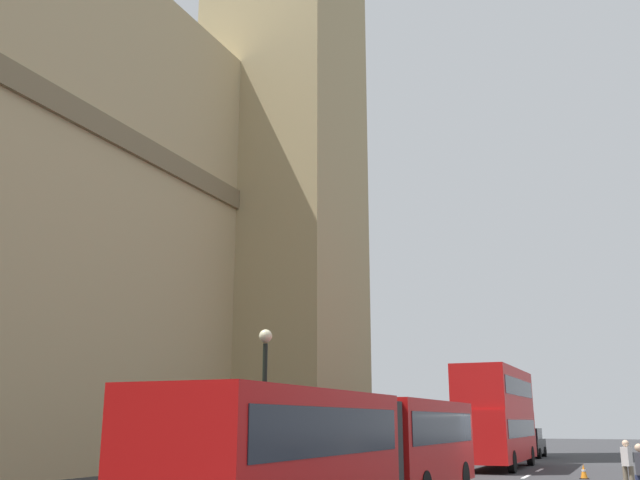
{
  "coord_description": "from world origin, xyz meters",
  "views": [
    {
      "loc": [
        -25.06,
        -4.67,
        2.28
      ],
      "look_at": [
        -2.89,
        5.04,
        8.5
      ],
      "focal_mm": 39.76,
      "sensor_mm": 36.0,
      "label": 1
    }
  ],
  "objects_px": {
    "traffic_cone_middle": "(584,472)",
    "sedan_lead": "(528,443)",
    "articulated_bus": "(357,443)",
    "pedestrian_by_kerb": "(628,464)",
    "double_decker_bus": "(496,413)",
    "street_lamp": "(264,397)"
  },
  "relations": [
    {
      "from": "traffic_cone_middle",
      "to": "pedestrian_by_kerb",
      "type": "distance_m",
      "value": 6.18
    },
    {
      "from": "articulated_bus",
      "to": "pedestrian_by_kerb",
      "type": "relative_size",
      "value": 9.7
    },
    {
      "from": "articulated_bus",
      "to": "traffic_cone_middle",
      "type": "height_order",
      "value": "articulated_bus"
    },
    {
      "from": "pedestrian_by_kerb",
      "to": "street_lamp",
      "type": "bearing_deg",
      "value": 117.16
    },
    {
      "from": "articulated_bus",
      "to": "traffic_cone_middle",
      "type": "xyz_separation_m",
      "value": [
        14.75,
        -4.35,
        -1.46
      ]
    },
    {
      "from": "sedan_lead",
      "to": "traffic_cone_middle",
      "type": "distance_m",
      "value": 18.1
    },
    {
      "from": "double_decker_bus",
      "to": "sedan_lead",
      "type": "height_order",
      "value": "double_decker_bus"
    },
    {
      "from": "double_decker_bus",
      "to": "traffic_cone_middle",
      "type": "relative_size",
      "value": 16.67
    },
    {
      "from": "articulated_bus",
      "to": "pedestrian_by_kerb",
      "type": "distance_m",
      "value": 10.84
    },
    {
      "from": "traffic_cone_middle",
      "to": "pedestrian_by_kerb",
      "type": "relative_size",
      "value": 0.34
    },
    {
      "from": "traffic_cone_middle",
      "to": "sedan_lead",
      "type": "bearing_deg",
      "value": 14.61
    },
    {
      "from": "double_decker_bus",
      "to": "pedestrian_by_kerb",
      "type": "height_order",
      "value": "double_decker_bus"
    },
    {
      "from": "double_decker_bus",
      "to": "pedestrian_by_kerb",
      "type": "relative_size",
      "value": 5.72
    },
    {
      "from": "articulated_bus",
      "to": "double_decker_bus",
      "type": "xyz_separation_m",
      "value": [
        20.11,
        0.0,
        0.96
      ]
    },
    {
      "from": "sedan_lead",
      "to": "traffic_cone_middle",
      "type": "xyz_separation_m",
      "value": [
        -17.5,
        -4.56,
        -0.63
      ]
    },
    {
      "from": "articulated_bus",
      "to": "double_decker_bus",
      "type": "relative_size",
      "value": 1.7
    },
    {
      "from": "double_decker_bus",
      "to": "sedan_lead",
      "type": "distance_m",
      "value": 12.28
    },
    {
      "from": "articulated_bus",
      "to": "traffic_cone_middle",
      "type": "bearing_deg",
      "value": -16.43
    },
    {
      "from": "articulated_bus",
      "to": "street_lamp",
      "type": "relative_size",
      "value": 3.11
    },
    {
      "from": "sedan_lead",
      "to": "street_lamp",
      "type": "xyz_separation_m",
      "value": [
        -28.85,
        4.3,
        2.14
      ]
    },
    {
      "from": "articulated_bus",
      "to": "traffic_cone_middle",
      "type": "relative_size",
      "value": 28.27
    },
    {
      "from": "sedan_lead",
      "to": "street_lamp",
      "type": "relative_size",
      "value": 0.83
    }
  ]
}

